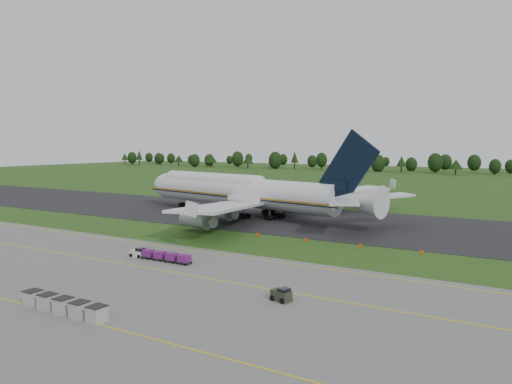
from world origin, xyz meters
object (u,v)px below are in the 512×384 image
Objects in this scene: baggage_train at (159,255)px; edge_markers at (332,243)px; aircraft at (243,191)px; utility_cart at (281,296)px; uld_row at (63,305)px.

baggage_train reaches higher than edge_markers.
aircraft is at bearing 107.48° from baggage_train.
baggage_train is at bearing -72.52° from aircraft.
utility_cart is at bearing -17.23° from baggage_train.
aircraft reaches higher than utility_cart.
baggage_train is 29.13m from edge_markers.
aircraft is at bearing 107.74° from uld_row.
baggage_train is 25.05m from utility_cart.
aircraft is 6.25× the size of uld_row.
aircraft is 29.66× the size of utility_cart.
aircraft is 47.48m from baggage_train.
aircraft reaches higher than baggage_train.
aircraft is 65.04m from utility_cart.
utility_cart is at bearing -54.01° from aircraft.
utility_cart reaches higher than edge_markers.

